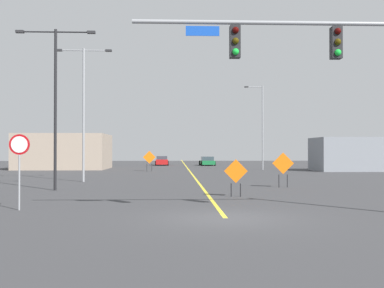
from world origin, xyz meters
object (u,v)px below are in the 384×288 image
at_px(street_lamp_far_right, 261,124).
at_px(construction_sign_right_shoulder, 236,173).
at_px(street_lamp_near_right, 55,95).
at_px(construction_sign_left_shoulder, 283,165).
at_px(traffic_signal_assembly, 338,63).
at_px(stop_sign, 19,157).
at_px(car_red_far, 162,161).
at_px(street_lamp_near_left, 84,103).
at_px(car_green_distant, 207,161).
at_px(construction_sign_left_lane, 149,158).

bearing_deg(street_lamp_far_right, construction_sign_right_shoulder, -102.88).
bearing_deg(street_lamp_near_right, construction_sign_left_shoulder, 6.69).
bearing_deg(traffic_signal_assembly, street_lamp_near_right, 137.61).
relative_size(stop_sign, car_red_far, 0.66).
bearing_deg(car_red_far, construction_sign_left_shoulder, -78.79).
relative_size(stop_sign, construction_sign_right_shoulder, 1.57).
height_order(street_lamp_near_left, construction_sign_right_shoulder, street_lamp_near_left).
bearing_deg(street_lamp_near_left, car_red_far, 82.80).
bearing_deg(stop_sign, street_lamp_far_right, 66.07).
relative_size(street_lamp_far_right, street_lamp_near_right, 1.07).
relative_size(street_lamp_near_right, construction_sign_right_shoulder, 4.99).
bearing_deg(car_green_distant, car_red_far, 169.98).
bearing_deg(street_lamp_far_right, car_green_distant, 108.28).
height_order(street_lamp_near_left, street_lamp_near_right, street_lamp_near_left).
relative_size(traffic_signal_assembly, street_lamp_far_right, 1.06).
bearing_deg(street_lamp_near_right, street_lamp_near_left, 88.33).
distance_m(street_lamp_far_right, street_lamp_near_right, 31.36).
xyz_separation_m(street_lamp_far_right, construction_sign_left_shoulder, (-3.44, -25.15, -3.91)).
distance_m(street_lamp_near_left, car_red_far, 36.81).
xyz_separation_m(car_red_far, car_green_distant, (6.63, -1.17, -0.06)).
distance_m(stop_sign, car_green_distant, 51.75).
xyz_separation_m(construction_sign_right_shoulder, car_red_far, (-4.72, 47.10, -0.47)).
bearing_deg(car_green_distant, street_lamp_near_right, -105.17).
bearing_deg(stop_sign, construction_sign_right_shoulder, 28.54).
distance_m(street_lamp_near_right, construction_sign_right_shoulder, 11.07).
bearing_deg(construction_sign_left_shoulder, construction_sign_left_lane, 112.55).
bearing_deg(street_lamp_near_right, car_red_far, 83.69).
bearing_deg(construction_sign_left_shoulder, street_lamp_near_right, -173.31).
height_order(street_lamp_near_right, car_red_far, street_lamp_near_right).
height_order(construction_sign_left_lane, construction_sign_left_shoulder, construction_sign_left_lane).
height_order(construction_sign_right_shoulder, car_green_distant, construction_sign_right_shoulder).
height_order(traffic_signal_assembly, construction_sign_right_shoulder, traffic_signal_assembly).
bearing_deg(construction_sign_left_shoulder, stop_sign, -140.37).
bearing_deg(construction_sign_right_shoulder, traffic_signal_assembly, -70.73).
bearing_deg(construction_sign_left_lane, traffic_signal_assembly, -76.87).
height_order(street_lamp_far_right, construction_sign_left_lane, street_lamp_far_right).
bearing_deg(stop_sign, car_green_distant, 78.21).
bearing_deg(street_lamp_near_right, stop_sign, -84.42).
distance_m(stop_sign, street_lamp_near_left, 16.02).
xyz_separation_m(street_lamp_near_right, car_red_far, (4.78, 43.23, -4.64)).
distance_m(construction_sign_right_shoulder, car_red_far, 47.33).
relative_size(street_lamp_far_right, car_red_far, 2.25).
bearing_deg(car_green_distant, traffic_signal_assembly, -89.39).
height_order(traffic_signal_assembly, street_lamp_near_right, street_lamp_near_right).
xyz_separation_m(stop_sign, car_green_distant, (10.57, 50.64, -1.38)).
distance_m(stop_sign, street_lamp_near_right, 9.24).
bearing_deg(street_lamp_near_left, stop_sign, -87.68).
xyz_separation_m(street_lamp_far_right, car_red_far, (-11.71, 16.55, -4.58)).
relative_size(construction_sign_left_lane, car_red_far, 0.51).
bearing_deg(traffic_signal_assembly, construction_sign_left_shoulder, 85.06).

